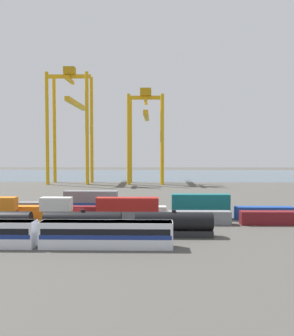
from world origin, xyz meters
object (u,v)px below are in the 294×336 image
(freight_tank_row, at_px, (83,223))
(shipping_container_11, at_px, (13,212))
(gantry_crane_west, at_px, (71,114))
(shipping_container_8, at_px, (272,218))
(gantry_crane_central, at_px, (146,126))
(shipping_container_14, at_px, (200,213))
(passenger_train, at_px, (38,233))
(shipping_container_3, at_px, (56,217))

(freight_tank_row, xyz_separation_m, shipping_container_11, (-18.15, 16.26, -0.82))
(freight_tank_row, distance_m, gantry_crane_west, 110.13)
(shipping_container_8, bearing_deg, freight_tank_row, -163.48)
(freight_tank_row, bearing_deg, gantry_crane_central, 85.51)
(shipping_container_11, xyz_separation_m, gantry_crane_west, (-6.93, 87.11, 29.37))
(shipping_container_8, distance_m, shipping_container_14, 14.33)
(passenger_train, height_order, gantry_crane_central, gantry_crane_central)
(passenger_train, distance_m, gantry_crane_central, 113.94)
(shipping_container_8, xyz_separation_m, gantry_crane_central, (-26.60, 92.99, 24.24))
(passenger_train, distance_m, shipping_container_8, 43.71)
(shipping_container_11, distance_m, shipping_container_14, 39.83)
(gantry_crane_west, distance_m, gantry_crane_central, 33.58)
(shipping_container_8, height_order, gantry_crane_central, gantry_crane_central)
(shipping_container_14, height_order, gantry_crane_west, gantry_crane_west)
(passenger_train, height_order, gantry_crane_west, gantry_crane_west)
(gantry_crane_central, bearing_deg, freight_tank_row, -94.49)
(freight_tank_row, bearing_deg, passenger_train, -125.19)
(shipping_container_8, bearing_deg, gantry_crane_central, 105.96)
(shipping_container_3, distance_m, gantry_crane_central, 97.31)
(gantry_crane_west, bearing_deg, gantry_crane_central, -0.14)
(gantry_crane_west, bearing_deg, shipping_container_14, -61.77)
(passenger_train, relative_size, gantry_crane_central, 0.96)
(shipping_container_11, bearing_deg, shipping_container_14, 0.00)
(shipping_container_3, distance_m, shipping_container_11, 12.45)
(shipping_container_14, xyz_separation_m, gantry_crane_central, (-13.57, 87.02, 24.24))
(shipping_container_8, distance_m, gantry_crane_central, 99.71)
(passenger_train, bearing_deg, shipping_container_14, 41.35)
(shipping_container_11, relative_size, gantry_crane_central, 0.29)
(shipping_container_8, bearing_deg, shipping_container_11, 173.56)
(shipping_container_3, height_order, gantry_crane_west, gantry_crane_west)
(shipping_container_11, bearing_deg, gantry_crane_west, 94.55)
(passenger_train, relative_size, shipping_container_14, 3.29)
(shipping_container_3, bearing_deg, gantry_crane_central, 80.63)
(passenger_train, relative_size, shipping_container_8, 3.29)
(passenger_train, relative_size, shipping_container_11, 3.29)
(passenger_train, height_order, freight_tank_row, freight_tank_row)
(passenger_train, xyz_separation_m, shipping_container_8, (39.94, 17.72, -0.84))
(passenger_train, distance_m, freight_tank_row, 9.08)
(gantry_crane_west, bearing_deg, shipping_container_11, -85.45)
(shipping_container_11, bearing_deg, passenger_train, -61.39)
(gantry_crane_central, bearing_deg, shipping_container_3, -99.37)
(gantry_crane_central, bearing_deg, shipping_container_8, -74.04)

